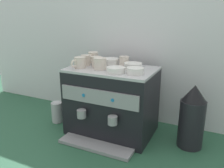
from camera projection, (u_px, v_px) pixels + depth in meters
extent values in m
plane|color=#28563D|center=(112.00, 131.00, 1.61)|extent=(4.00, 4.00, 0.00)
cube|color=silver|center=(129.00, 47.00, 1.70)|extent=(2.80, 0.03, 1.09)
cube|color=black|center=(112.00, 102.00, 1.54)|extent=(0.55, 0.37, 0.43)
cube|color=#B7B7BC|center=(112.00, 69.00, 1.48)|extent=(0.55, 0.37, 0.02)
cube|color=#939399|center=(98.00, 97.00, 1.35)|extent=(0.51, 0.01, 0.09)
cylinder|color=#1E7AB7|center=(84.00, 95.00, 1.39)|extent=(0.02, 0.01, 0.02)
cylinder|color=#1E7AB7|center=(113.00, 100.00, 1.31)|extent=(0.02, 0.01, 0.02)
cube|color=#939399|center=(96.00, 145.00, 1.40)|extent=(0.47, 0.12, 0.02)
cylinder|color=#939399|center=(82.00, 114.00, 1.41)|extent=(0.06, 0.06, 0.05)
cylinder|color=#939399|center=(113.00, 120.00, 1.32)|extent=(0.06, 0.06, 0.05)
cylinder|color=beige|center=(86.00, 60.00, 1.55)|extent=(0.06, 0.06, 0.07)
torus|color=beige|center=(92.00, 60.00, 1.57)|extent=(0.04, 0.04, 0.05)
cylinder|color=beige|center=(80.00, 62.00, 1.48)|extent=(0.07, 0.07, 0.07)
torus|color=beige|center=(74.00, 64.00, 1.44)|extent=(0.03, 0.05, 0.05)
cylinder|color=beige|center=(124.00, 61.00, 1.53)|extent=(0.06, 0.06, 0.06)
torus|color=beige|center=(122.00, 60.00, 1.57)|extent=(0.04, 0.04, 0.05)
cylinder|color=beige|center=(97.00, 61.00, 1.52)|extent=(0.06, 0.06, 0.07)
torus|color=beige|center=(101.00, 60.00, 1.55)|extent=(0.01, 0.05, 0.05)
cylinder|color=beige|center=(100.00, 64.00, 1.44)|extent=(0.08, 0.08, 0.07)
torus|color=beige|center=(102.00, 62.00, 1.49)|extent=(0.02, 0.06, 0.05)
cylinder|color=beige|center=(93.00, 57.00, 1.64)|extent=(0.07, 0.07, 0.08)
torus|color=beige|center=(91.00, 58.00, 1.59)|extent=(0.02, 0.06, 0.05)
cylinder|color=white|center=(116.00, 70.00, 1.36)|extent=(0.11, 0.11, 0.03)
cylinder|color=white|center=(116.00, 72.00, 1.36)|extent=(0.06, 0.06, 0.01)
cylinder|color=white|center=(135.00, 71.00, 1.33)|extent=(0.10, 0.10, 0.04)
cylinder|color=white|center=(135.00, 73.00, 1.33)|extent=(0.05, 0.05, 0.01)
cylinder|color=white|center=(133.00, 66.00, 1.45)|extent=(0.11, 0.11, 0.04)
cylinder|color=white|center=(133.00, 68.00, 1.46)|extent=(0.06, 0.06, 0.01)
cylinder|color=white|center=(110.00, 62.00, 1.57)|extent=(0.11, 0.11, 0.04)
cylinder|color=white|center=(110.00, 64.00, 1.58)|extent=(0.06, 0.06, 0.01)
cylinder|color=black|center=(191.00, 124.00, 1.38)|extent=(0.15, 0.15, 0.29)
cone|color=black|center=(195.00, 93.00, 1.32)|extent=(0.14, 0.14, 0.10)
cylinder|color=#B7B7BC|center=(57.00, 112.00, 1.72)|extent=(0.08, 0.08, 0.15)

